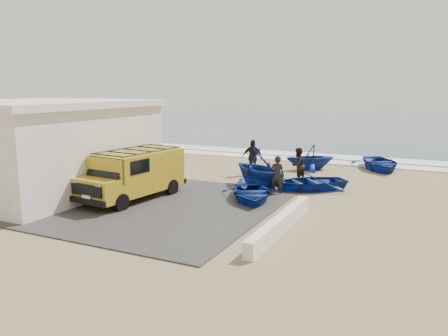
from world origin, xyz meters
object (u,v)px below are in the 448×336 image
(building, at_px, (39,146))
(van, at_px, (134,173))
(boat_near_right, at_px, (308,182))
(boat_far_left, at_px, (310,157))
(boat_near_left, at_px, (250,193))
(fisherman_back, at_px, (252,157))
(boat_mid_left, at_px, (259,168))
(fisherman_front, at_px, (277,175))
(fisherman_middle, at_px, (298,165))
(parapet, at_px, (281,223))
(boat_far_right, at_px, (379,163))

(building, xyz_separation_m, van, (5.22, 0.44, -0.98))
(boat_near_right, distance_m, boat_far_left, 5.40)
(boat_near_right, relative_size, boat_far_left, 1.26)
(boat_near_left, xyz_separation_m, fisherman_back, (-2.16, 5.56, 0.64))
(boat_mid_left, distance_m, boat_far_left, 5.90)
(boat_near_left, xyz_separation_m, boat_mid_left, (-0.61, 2.62, 0.60))
(boat_near_right, relative_size, fisherman_back, 1.83)
(boat_near_left, distance_m, boat_far_left, 8.44)
(building, xyz_separation_m, fisherman_front, (10.64, 4.07, -1.26))
(fisherman_middle, bearing_deg, boat_near_left, 12.09)
(van, height_order, fisherman_middle, van)
(boat_near_left, bearing_deg, fisherman_front, 41.27)
(boat_mid_left, bearing_deg, fisherman_middle, -3.18)
(parapet, bearing_deg, boat_near_right, 96.72)
(boat_near_left, distance_m, boat_near_right, 3.64)
(boat_mid_left, bearing_deg, boat_far_right, -0.24)
(boat_far_left, height_order, fisherman_back, fisherman_back)
(boat_far_left, relative_size, fisherman_back, 1.46)
(fisherman_front, bearing_deg, boat_far_left, -89.04)
(parapet, bearing_deg, building, 175.42)
(fisherman_front, bearing_deg, boat_near_left, 68.42)
(boat_near_right, distance_m, fisherman_front, 1.92)
(fisherman_middle, bearing_deg, boat_far_right, 170.59)
(parapet, relative_size, fisherman_back, 2.98)
(boat_near_right, xyz_separation_m, fisherman_middle, (-0.96, 1.41, 0.54))
(boat_near_left, height_order, boat_far_right, boat_far_right)
(fisherman_front, xyz_separation_m, fisherman_back, (-2.81, 3.85, 0.10))
(boat_far_left, distance_m, fisherman_back, 3.88)
(boat_near_right, bearing_deg, boat_near_left, -65.79)
(van, bearing_deg, boat_far_left, 69.47)
(fisherman_back, bearing_deg, parapet, -89.35)
(boat_near_left, bearing_deg, parapet, -81.13)
(van, bearing_deg, parapet, -4.97)
(parapet, bearing_deg, boat_far_left, 99.94)
(fisherman_front, height_order, fisherman_middle, fisherman_middle)
(boat_far_right, distance_m, fisherman_back, 7.99)
(van, distance_m, boat_near_left, 5.20)
(fisherman_front, bearing_deg, building, 20.18)
(parapet, distance_m, boat_far_left, 11.97)
(boat_far_left, height_order, boat_far_right, boat_far_left)
(fisherman_middle, bearing_deg, fisherman_back, -86.32)
(parapet, distance_m, boat_near_right, 6.60)
(building, relative_size, fisherman_front, 5.18)
(building, bearing_deg, fisherman_back, 45.35)
(boat_near_right, bearing_deg, fisherman_back, -158.44)
(boat_near_left, height_order, fisherman_back, fisherman_back)
(parapet, distance_m, boat_near_left, 4.20)
(boat_near_left, bearing_deg, boat_mid_left, 75.20)
(boat_near_left, height_order, boat_far_left, boat_far_left)
(building, xyz_separation_m, boat_mid_left, (9.38, 4.99, -1.20))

